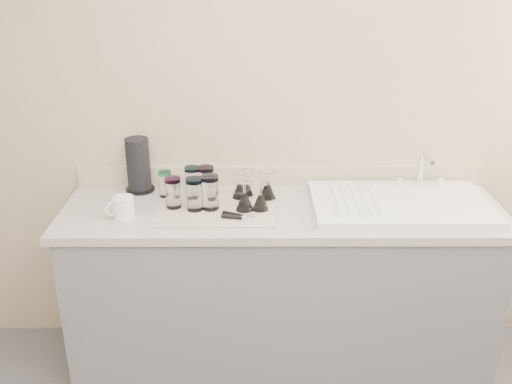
{
  "coord_description": "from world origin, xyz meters",
  "views": [
    {
      "loc": [
        -0.13,
        -1.23,
        2.0
      ],
      "look_at": [
        -0.13,
        1.15,
        1.0
      ],
      "focal_mm": 40.0,
      "sensor_mm": 36.0,
      "label": 1
    }
  ],
  "objects_px": {
    "goblet_back_left": "(240,189)",
    "tumbler_teal": "(165,184)",
    "tumbler_magenta": "(173,192)",
    "tumbler_lavender": "(210,192)",
    "goblet_extra": "(246,187)",
    "sink_unit": "(401,203)",
    "tumbler_cyan": "(192,181)",
    "white_mug": "(123,207)",
    "goblet_front_right": "(260,200)",
    "can_opener": "(239,216)",
    "tumbler_blue": "(194,194)",
    "goblet_back_right": "(267,189)",
    "paper_towel_roll": "(138,166)",
    "goblet_front_left": "(245,200)",
    "tumbler_purple": "(206,182)"
  },
  "relations": [
    {
      "from": "tumbler_magenta",
      "to": "goblet_extra",
      "type": "height_order",
      "value": "tumbler_magenta"
    },
    {
      "from": "tumbler_lavender",
      "to": "tumbler_magenta",
      "type": "bearing_deg",
      "value": 174.28
    },
    {
      "from": "goblet_back_left",
      "to": "white_mug",
      "type": "distance_m",
      "value": 0.56
    },
    {
      "from": "tumbler_blue",
      "to": "tumbler_lavender",
      "type": "distance_m",
      "value": 0.07
    },
    {
      "from": "goblet_extra",
      "to": "white_mug",
      "type": "bearing_deg",
      "value": -156.57
    },
    {
      "from": "tumbler_purple",
      "to": "can_opener",
      "type": "height_order",
      "value": "tumbler_purple"
    },
    {
      "from": "tumbler_purple",
      "to": "tumbler_lavender",
      "type": "bearing_deg",
      "value": -78.01
    },
    {
      "from": "sink_unit",
      "to": "tumbler_cyan",
      "type": "relative_size",
      "value": 5.59
    },
    {
      "from": "sink_unit",
      "to": "tumbler_lavender",
      "type": "bearing_deg",
      "value": -177.95
    },
    {
      "from": "goblet_back_left",
      "to": "goblet_extra",
      "type": "bearing_deg",
      "value": 45.33
    },
    {
      "from": "tumbler_teal",
      "to": "tumbler_purple",
      "type": "height_order",
      "value": "tumbler_purple"
    },
    {
      "from": "tumbler_cyan",
      "to": "goblet_back_left",
      "type": "relative_size",
      "value": 1.1
    },
    {
      "from": "goblet_extra",
      "to": "can_opener",
      "type": "height_order",
      "value": "goblet_extra"
    },
    {
      "from": "paper_towel_roll",
      "to": "tumbler_cyan",
      "type": "bearing_deg",
      "value": -16.68
    },
    {
      "from": "tumbler_purple",
      "to": "white_mug",
      "type": "xyz_separation_m",
      "value": [
        -0.36,
        -0.21,
        -0.04
      ]
    },
    {
      "from": "tumbler_teal",
      "to": "goblet_front_right",
      "type": "xyz_separation_m",
      "value": [
        0.46,
        -0.16,
        -0.02
      ]
    },
    {
      "from": "sink_unit",
      "to": "tumbler_teal",
      "type": "xyz_separation_m",
      "value": [
        -1.12,
        0.12,
        0.05
      ]
    },
    {
      "from": "sink_unit",
      "to": "tumbler_teal",
      "type": "height_order",
      "value": "sink_unit"
    },
    {
      "from": "goblet_back_left",
      "to": "can_opener",
      "type": "distance_m",
      "value": 0.24
    },
    {
      "from": "tumbler_magenta",
      "to": "tumbler_cyan",
      "type": "bearing_deg",
      "value": 61.95
    },
    {
      "from": "sink_unit",
      "to": "goblet_front_right",
      "type": "relative_size",
      "value": 5.92
    },
    {
      "from": "tumbler_lavender",
      "to": "can_opener",
      "type": "xyz_separation_m",
      "value": [
        0.13,
        -0.11,
        -0.07
      ]
    },
    {
      "from": "tumbler_blue",
      "to": "goblet_back_left",
      "type": "bearing_deg",
      "value": 35.15
    },
    {
      "from": "tumbler_teal",
      "to": "white_mug",
      "type": "xyz_separation_m",
      "value": [
        -0.16,
        -0.22,
        -0.02
      ]
    },
    {
      "from": "tumbler_teal",
      "to": "tumbler_purple",
      "type": "distance_m",
      "value": 0.2
    },
    {
      "from": "goblet_back_left",
      "to": "tumbler_teal",
      "type": "bearing_deg",
      "value": 177.42
    },
    {
      "from": "sink_unit",
      "to": "white_mug",
      "type": "relative_size",
      "value": 5.69
    },
    {
      "from": "tumbler_magenta",
      "to": "tumbler_lavender",
      "type": "bearing_deg",
      "value": -5.72
    },
    {
      "from": "goblet_front_right",
      "to": "paper_towel_roll",
      "type": "distance_m",
      "value": 0.65
    },
    {
      "from": "tumbler_teal",
      "to": "goblet_back_right",
      "type": "xyz_separation_m",
      "value": [
        0.49,
        -0.02,
        -0.02
      ]
    },
    {
      "from": "sink_unit",
      "to": "goblet_front_left",
      "type": "distance_m",
      "value": 0.73
    },
    {
      "from": "tumbler_cyan",
      "to": "tumbler_purple",
      "type": "xyz_separation_m",
      "value": [
        0.07,
        -0.02,
        0.0
      ]
    },
    {
      "from": "tumbler_lavender",
      "to": "can_opener",
      "type": "distance_m",
      "value": 0.19
    },
    {
      "from": "tumbler_lavender",
      "to": "paper_towel_roll",
      "type": "distance_m",
      "value": 0.44
    },
    {
      "from": "tumbler_magenta",
      "to": "tumbler_blue",
      "type": "distance_m",
      "value": 0.1
    },
    {
      "from": "goblet_front_right",
      "to": "goblet_extra",
      "type": "distance_m",
      "value": 0.19
    },
    {
      "from": "tumbler_teal",
      "to": "tumbler_lavender",
      "type": "relative_size",
      "value": 0.78
    },
    {
      "from": "sink_unit",
      "to": "goblet_extra",
      "type": "bearing_deg",
      "value": 169.74
    },
    {
      "from": "goblet_back_left",
      "to": "goblet_back_right",
      "type": "relative_size",
      "value": 0.92
    },
    {
      "from": "tumbler_magenta",
      "to": "goblet_back_right",
      "type": "distance_m",
      "value": 0.45
    },
    {
      "from": "tumbler_blue",
      "to": "goblet_back_left",
      "type": "distance_m",
      "value": 0.25
    },
    {
      "from": "tumbler_lavender",
      "to": "white_mug",
      "type": "height_order",
      "value": "tumbler_lavender"
    },
    {
      "from": "sink_unit",
      "to": "goblet_front_right",
      "type": "bearing_deg",
      "value": -176.4
    },
    {
      "from": "sink_unit",
      "to": "can_opener",
      "type": "height_order",
      "value": "sink_unit"
    },
    {
      "from": "goblet_back_right",
      "to": "paper_towel_roll",
      "type": "bearing_deg",
      "value": 169.67
    },
    {
      "from": "tumbler_lavender",
      "to": "sink_unit",
      "type": "bearing_deg",
      "value": 2.05
    },
    {
      "from": "goblet_front_left",
      "to": "can_opener",
      "type": "relative_size",
      "value": 0.94
    },
    {
      "from": "can_opener",
      "to": "tumbler_teal",
      "type": "bearing_deg",
      "value": 144.96
    },
    {
      "from": "can_opener",
      "to": "goblet_extra",
      "type": "bearing_deg",
      "value": 83.95
    },
    {
      "from": "goblet_front_right",
      "to": "tumbler_blue",
      "type": "bearing_deg",
      "value": -179.76
    }
  ]
}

